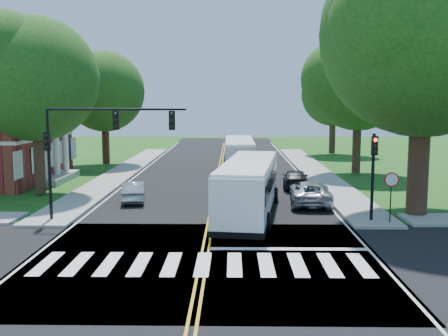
{
  "coord_description": "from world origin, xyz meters",
  "views": [
    {
      "loc": [
        1.1,
        -19.74,
        6.2
      ],
      "look_at": [
        0.64,
        9.54,
        2.4
      ],
      "focal_mm": 42.0,
      "sensor_mm": 36.0,
      "label": 1
    }
  ],
  "objects_px": {
    "suv": "(310,193)",
    "signal_nw": "(94,137)",
    "bus_lead": "(249,186)",
    "bus_follow": "(239,155)",
    "signal_ne": "(373,165)",
    "hatchback": "(134,192)",
    "dark_sedan": "(295,179)"
  },
  "relations": [
    {
      "from": "signal_ne",
      "to": "bus_lead",
      "type": "xyz_separation_m",
      "value": [
        -6.19,
        1.74,
        -1.39
      ]
    },
    {
      "from": "signal_nw",
      "to": "bus_follow",
      "type": "distance_m",
      "value": 20.3
    },
    {
      "from": "bus_lead",
      "to": "hatchback",
      "type": "bearing_deg",
      "value": -20.19
    },
    {
      "from": "bus_follow",
      "to": "signal_ne",
      "type": "bearing_deg",
      "value": 109.03
    },
    {
      "from": "suv",
      "to": "signal_nw",
      "type": "bearing_deg",
      "value": 26.88
    },
    {
      "from": "signal_ne",
      "to": "signal_nw",
      "type": "bearing_deg",
      "value": -179.95
    },
    {
      "from": "signal_ne",
      "to": "dark_sedan",
      "type": "height_order",
      "value": "signal_ne"
    },
    {
      "from": "suv",
      "to": "bus_lead",
      "type": "bearing_deg",
      "value": 42.72
    },
    {
      "from": "bus_follow",
      "to": "dark_sedan",
      "type": "relative_size",
      "value": 2.52
    },
    {
      "from": "hatchback",
      "to": "dark_sedan",
      "type": "height_order",
      "value": "dark_sedan"
    },
    {
      "from": "suv",
      "to": "hatchback",
      "type": "bearing_deg",
      "value": 1.12
    },
    {
      "from": "signal_nw",
      "to": "dark_sedan",
      "type": "xyz_separation_m",
      "value": [
        11.44,
        10.54,
        -3.73
      ]
    },
    {
      "from": "signal_nw",
      "to": "bus_lead",
      "type": "relative_size",
      "value": 0.61
    },
    {
      "from": "signal_nw",
      "to": "dark_sedan",
      "type": "bearing_deg",
      "value": 42.64
    },
    {
      "from": "signal_nw",
      "to": "hatchback",
      "type": "bearing_deg",
      "value": 80.46
    },
    {
      "from": "hatchback",
      "to": "bus_follow",
      "type": "bearing_deg",
      "value": -125.59
    },
    {
      "from": "signal_nw",
      "to": "bus_lead",
      "type": "height_order",
      "value": "signal_nw"
    },
    {
      "from": "signal_ne",
      "to": "suv",
      "type": "relative_size",
      "value": 0.86
    },
    {
      "from": "bus_lead",
      "to": "suv",
      "type": "distance_m",
      "value": 4.82
    },
    {
      "from": "hatchback",
      "to": "suv",
      "type": "height_order",
      "value": "suv"
    },
    {
      "from": "dark_sedan",
      "to": "signal_ne",
      "type": "bearing_deg",
      "value": 109.04
    },
    {
      "from": "signal_ne",
      "to": "suv",
      "type": "xyz_separation_m",
      "value": [
        -2.43,
        4.63,
        -2.24
      ]
    },
    {
      "from": "signal_ne",
      "to": "bus_follow",
      "type": "height_order",
      "value": "signal_ne"
    },
    {
      "from": "signal_nw",
      "to": "bus_lead",
      "type": "bearing_deg",
      "value": 12.53
    },
    {
      "from": "suv",
      "to": "dark_sedan",
      "type": "distance_m",
      "value": 5.9
    },
    {
      "from": "bus_lead",
      "to": "dark_sedan",
      "type": "distance_m",
      "value": 9.54
    },
    {
      "from": "dark_sedan",
      "to": "bus_lead",
      "type": "bearing_deg",
      "value": 72.95
    },
    {
      "from": "bus_follow",
      "to": "hatchback",
      "type": "xyz_separation_m",
      "value": [
        -6.67,
        -13.23,
        -0.88
      ]
    },
    {
      "from": "bus_lead",
      "to": "bus_follow",
      "type": "bearing_deg",
      "value": -81.58
    },
    {
      "from": "signal_nw",
      "to": "bus_lead",
      "type": "distance_m",
      "value": 8.53
    },
    {
      "from": "hatchback",
      "to": "dark_sedan",
      "type": "bearing_deg",
      "value": -162.81
    },
    {
      "from": "signal_nw",
      "to": "dark_sedan",
      "type": "distance_m",
      "value": 16.0
    }
  ]
}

